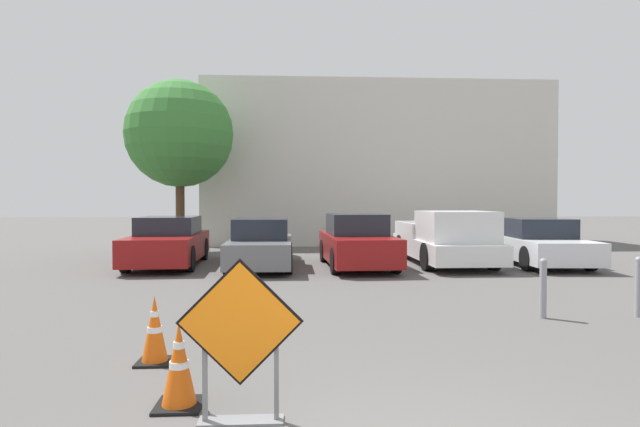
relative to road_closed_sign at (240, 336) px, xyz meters
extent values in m
plane|color=#565451|center=(1.32, 8.77, -0.75)|extent=(96.00, 96.00, 0.00)
cube|color=black|center=(0.00, 0.00, 0.12)|extent=(1.07, 0.02, 1.07)
cube|color=orange|center=(0.00, -0.02, 0.12)|extent=(1.01, 0.02, 1.01)
cube|color=slate|center=(0.00, 0.04, -0.74)|extent=(0.72, 0.20, 0.02)
cube|color=slate|center=(-0.30, 0.04, -0.31)|extent=(0.04, 0.04, 0.87)
cube|color=slate|center=(0.30, 0.04, -0.31)|extent=(0.04, 0.04, 0.87)
cube|color=black|center=(-0.60, 0.39, -0.73)|extent=(0.42, 0.42, 0.03)
cone|color=#EA590F|center=(-0.60, 0.39, -0.35)|extent=(0.31, 0.31, 0.75)
cylinder|color=white|center=(-0.60, 0.39, -0.18)|extent=(0.10, 0.10, 0.07)
cylinder|color=white|center=(-0.60, 0.39, -0.36)|extent=(0.17, 0.17, 0.07)
cube|color=black|center=(-1.16, 1.66, -0.73)|extent=(0.40, 0.40, 0.03)
cone|color=#EA590F|center=(-1.16, 1.66, -0.34)|extent=(0.30, 0.30, 0.76)
cylinder|color=white|center=(-1.16, 1.66, -0.17)|extent=(0.09, 0.09, 0.07)
cylinder|color=white|center=(-1.16, 1.66, -0.36)|extent=(0.17, 0.17, 0.07)
cube|color=maroon|center=(-3.19, 10.60, -0.19)|extent=(2.01, 4.63, 0.72)
cube|color=#1E232D|center=(-3.19, 10.72, 0.43)|extent=(1.68, 2.16, 0.52)
cylinder|color=black|center=(-2.29, 9.23, -0.40)|extent=(0.23, 0.71, 0.71)
cylinder|color=black|center=(-3.95, 9.16, -0.40)|extent=(0.23, 0.71, 0.71)
cylinder|color=black|center=(-2.42, 12.05, -0.40)|extent=(0.23, 0.71, 0.71)
cylinder|color=black|center=(-4.08, 11.98, -0.40)|extent=(0.23, 0.71, 0.71)
cube|color=slate|center=(-0.45, 10.00, -0.26)|extent=(1.73, 4.25, 0.65)
cube|color=#1E232D|center=(-0.45, 10.11, 0.36)|extent=(1.51, 1.96, 0.57)
cylinder|color=black|center=(0.34, 8.69, -0.44)|extent=(0.20, 0.61, 0.61)
cylinder|color=black|center=(-1.23, 8.68, -0.44)|extent=(0.20, 0.61, 0.61)
cylinder|color=black|center=(0.32, 11.32, -0.44)|extent=(0.20, 0.61, 0.61)
cylinder|color=black|center=(-1.25, 11.31, -0.44)|extent=(0.20, 0.61, 0.61)
cube|color=maroon|center=(2.28, 9.98, -0.19)|extent=(1.94, 4.38, 0.74)
cube|color=#1E232D|center=(2.27, 10.08, 0.48)|extent=(1.62, 2.05, 0.59)
cylinder|color=black|center=(3.14, 8.68, -0.40)|extent=(0.23, 0.70, 0.70)
cylinder|color=black|center=(1.54, 8.61, -0.40)|extent=(0.23, 0.70, 0.70)
cylinder|color=black|center=(3.02, 11.35, -0.40)|extent=(0.23, 0.70, 0.70)
cylinder|color=black|center=(1.42, 11.28, -0.40)|extent=(0.23, 0.70, 0.70)
cube|color=silver|center=(5.01, 10.69, -0.26)|extent=(2.01, 5.23, 0.55)
cube|color=silver|center=(5.01, 9.51, 0.44)|extent=(1.85, 2.09, 0.85)
cube|color=silver|center=(5.01, 12.94, 0.24)|extent=(1.90, 0.10, 0.45)
cube|color=silver|center=(5.96, 11.74, 0.24)|extent=(0.11, 2.51, 0.45)
cube|color=silver|center=(4.06, 11.73, 0.24)|extent=(0.11, 2.51, 0.45)
cylinder|color=black|center=(5.94, 9.12, -0.37)|extent=(0.24, 0.76, 0.76)
cylinder|color=black|center=(4.10, 9.12, -0.37)|extent=(0.24, 0.76, 0.76)
cylinder|color=black|center=(5.93, 12.26, -0.37)|extent=(0.24, 0.76, 0.76)
cylinder|color=black|center=(4.09, 12.25, -0.37)|extent=(0.24, 0.76, 0.76)
cube|color=silver|center=(7.75, 10.31, -0.25)|extent=(2.16, 4.65, 0.63)
cube|color=#1E232D|center=(7.75, 10.42, 0.35)|extent=(1.77, 2.19, 0.57)
cylinder|color=black|center=(8.50, 8.85, -0.41)|extent=(0.25, 0.69, 0.67)
cylinder|color=black|center=(6.80, 8.96, -0.41)|extent=(0.25, 0.69, 0.67)
cylinder|color=black|center=(8.69, 11.65, -0.41)|extent=(0.25, 0.69, 0.67)
cylinder|color=black|center=(6.99, 11.77, -0.41)|extent=(0.25, 0.69, 0.67)
cylinder|color=gray|center=(4.47, 3.59, -0.29)|extent=(0.11, 0.11, 0.91)
sphere|color=gray|center=(4.47, 3.59, 0.16)|extent=(0.12, 0.12, 0.12)
cylinder|color=gray|center=(6.06, 3.59, -0.29)|extent=(0.11, 0.11, 0.93)
sphere|color=gray|center=(6.06, 3.59, 0.18)|extent=(0.12, 0.12, 0.12)
cube|color=beige|center=(4.19, 19.07, 2.79)|extent=(15.19, 5.00, 7.07)
cylinder|color=#513823|center=(-3.69, 14.39, 0.70)|extent=(0.32, 0.32, 2.90)
sphere|color=#387A33|center=(-3.69, 14.39, 3.61)|extent=(3.91, 3.91, 3.91)
camera|label=1|loc=(0.44, -4.19, 1.13)|focal=28.00mm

